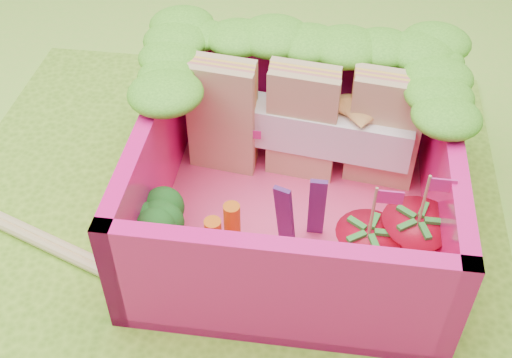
{
  "coord_description": "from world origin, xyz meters",
  "views": [
    {
      "loc": [
        0.44,
        -1.98,
        2.17
      ],
      "look_at": [
        0.17,
        0.02,
        0.28
      ],
      "focal_mm": 45.0,
      "sensor_mm": 36.0,
      "label": 1
    }
  ],
  "objects_px": {
    "sandwich_stack": "(303,123)",
    "broccoli": "(166,223)",
    "bento_box": "(295,178)",
    "strawberry_left": "(365,254)",
    "strawberry_right": "(413,245)"
  },
  "relations": [
    {
      "from": "sandwich_stack",
      "to": "broccoli",
      "type": "relative_size",
      "value": 3.41
    },
    {
      "from": "broccoli",
      "to": "strawberry_left",
      "type": "distance_m",
      "value": 0.81
    },
    {
      "from": "sandwich_stack",
      "to": "strawberry_right",
      "type": "bearing_deg",
      "value": -48.69
    },
    {
      "from": "sandwich_stack",
      "to": "strawberry_left",
      "type": "height_order",
      "value": "sandwich_stack"
    },
    {
      "from": "sandwich_stack",
      "to": "strawberry_right",
      "type": "distance_m",
      "value": 0.76
    },
    {
      "from": "bento_box",
      "to": "strawberry_right",
      "type": "relative_size",
      "value": 2.48
    },
    {
      "from": "bento_box",
      "to": "sandwich_stack",
      "type": "bearing_deg",
      "value": 88.88
    },
    {
      "from": "bento_box",
      "to": "sandwich_stack",
      "type": "height_order",
      "value": "sandwich_stack"
    },
    {
      "from": "strawberry_left",
      "to": "broccoli",
      "type": "bearing_deg",
      "value": 179.44
    },
    {
      "from": "strawberry_left",
      "to": "strawberry_right",
      "type": "bearing_deg",
      "value": 18.87
    },
    {
      "from": "bento_box",
      "to": "strawberry_left",
      "type": "distance_m",
      "value": 0.45
    },
    {
      "from": "broccoli",
      "to": "strawberry_left",
      "type": "xyz_separation_m",
      "value": [
        0.81,
        -0.01,
        -0.05
      ]
    },
    {
      "from": "broccoli",
      "to": "bento_box",
      "type": "bearing_deg",
      "value": 30.74
    },
    {
      "from": "bento_box",
      "to": "broccoli",
      "type": "bearing_deg",
      "value": -149.26
    },
    {
      "from": "bento_box",
      "to": "strawberry_right",
      "type": "xyz_separation_m",
      "value": [
        0.5,
        -0.24,
        -0.08
      ]
    }
  ]
}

